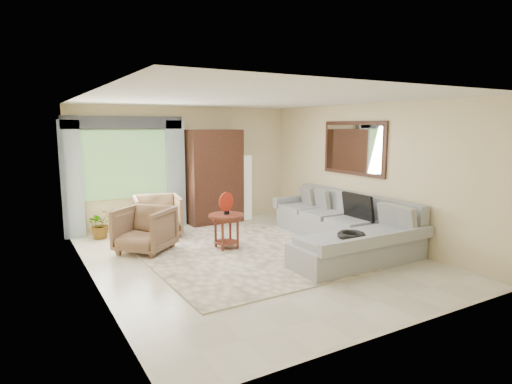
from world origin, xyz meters
TOP-DOWN VIEW (x-y plane):
  - ground at (0.00, 0.00)m, footprint 6.00×6.00m
  - area_rug at (-0.15, 0.43)m, footprint 3.08×4.06m
  - sectional_sofa at (1.78, -0.18)m, footprint 2.30×3.46m
  - tv_screen at (2.05, -0.26)m, footprint 0.14×0.74m
  - garden_hose at (1.00, -1.25)m, footprint 0.43×0.43m
  - coffee_table at (-0.15, 0.71)m, footprint 0.63×0.63m
  - red_disc at (-0.15, 0.71)m, footprint 0.33×0.13m
  - armchair_left at (-1.46, 1.26)m, footprint 1.21×1.21m
  - armchair_right at (-0.94, 2.21)m, footprint 1.02×1.04m
  - potted_plant at (-1.96, 2.63)m, footprint 0.62×0.57m
  - armoire at (0.55, 2.72)m, footprint 1.20×0.55m
  - floor_lamp at (1.35, 2.78)m, footprint 0.24×0.24m
  - window at (-1.35, 2.97)m, footprint 1.80×0.04m
  - curtain_left at (-2.40, 2.88)m, footprint 0.40×0.08m
  - curtain_right at (-0.30, 2.88)m, footprint 0.40×0.08m
  - valance at (-1.35, 2.90)m, footprint 2.40×0.12m
  - wall_mirror at (2.46, 0.35)m, footprint 0.05×1.70m

SIDE VIEW (x-z plane):
  - ground at x=0.00m, z-range 0.00..0.00m
  - area_rug at x=-0.15m, z-range 0.00..0.02m
  - sectional_sofa at x=1.78m, z-range -0.17..0.73m
  - potted_plant at x=-1.96m, z-range 0.00..0.57m
  - coffee_table at x=-0.15m, z-range 0.02..0.65m
  - armchair_left at x=-1.46m, z-range 0.00..0.79m
  - armchair_right at x=-0.94m, z-range 0.00..0.82m
  - garden_hose at x=1.00m, z-range 0.50..0.59m
  - tv_screen at x=2.05m, z-range 0.48..0.96m
  - floor_lamp at x=1.35m, z-range 0.00..1.50m
  - red_disc at x=-0.15m, z-range 0.69..1.03m
  - armoire at x=0.55m, z-range 0.00..2.10m
  - curtain_left at x=-2.40m, z-range 0.00..2.30m
  - curtain_right at x=-0.30m, z-range 0.00..2.30m
  - window at x=-1.35m, z-range 0.70..2.10m
  - wall_mirror at x=2.46m, z-range 1.22..2.27m
  - valance at x=-1.35m, z-range 2.12..2.38m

